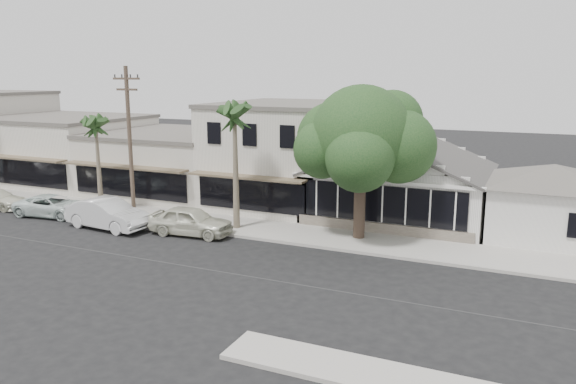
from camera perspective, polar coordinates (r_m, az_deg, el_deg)
The scene contains 14 objects.
ground at distance 25.19m, azimuth -6.87°, elevation -8.05°, with size 140.00×140.00×0.00m, color black.
sidewalk_north at distance 34.83m, azimuth -12.44°, elevation -2.47°, with size 90.00×3.50×0.15m, color #9E9991.
corner_shop at distance 34.01m, azimuth 11.38°, elevation 1.62°, with size 10.40×8.60×5.10m.
side_cottage at distance 32.48m, azimuth 25.12°, elevation -1.79°, with size 6.00×6.00×3.00m, color white.
row_building_near at distance 37.42m, azimuth -0.25°, elevation 3.76°, with size 8.00×10.00×6.50m, color silver.
row_building_midnear at distance 42.09m, azimuth -11.48°, elevation 2.85°, with size 10.00×10.00×4.20m, color beige.
row_building_midfar at distance 48.88m, azimuth -21.58°, elevation 3.96°, with size 11.00×10.00×5.00m, color silver.
utility_pole at distance 33.41m, azimuth -15.77°, elevation 4.99°, with size 1.80×0.24×9.00m.
car_0 at distance 30.76m, azimuth -9.85°, elevation -2.91°, with size 1.85×4.60×1.57m, color beige.
car_1 at distance 33.14m, azimuth -17.86°, elevation -2.13°, with size 1.79×5.14×1.69m, color silver.
car_2 at distance 37.19m, azimuth -22.77°, elevation -1.30°, with size 2.17×4.71×1.31m, color silver.
shade_tree at distance 29.02m, azimuth 7.48°, elevation 5.39°, with size 7.28×6.58×8.08m.
palm_east at distance 30.47m, azimuth -5.45°, elevation 7.78°, with size 3.07×3.07×7.52m.
palm_mid at distance 36.16m, azimuth -18.96°, elevation 6.43°, with size 2.93×2.93×6.47m.
Camera 1 is at (12.39, -20.19, 8.57)m, focal length 35.00 mm.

